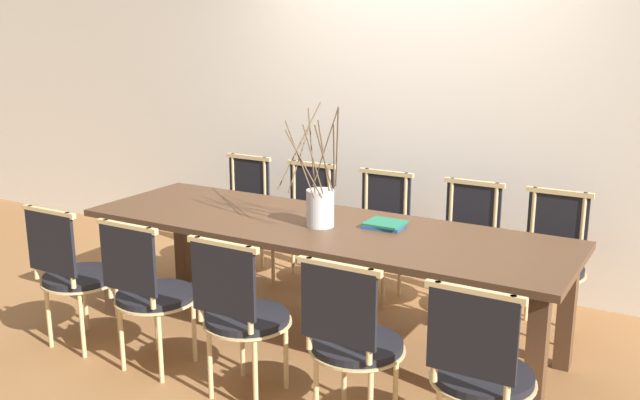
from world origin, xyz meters
TOP-DOWN VIEW (x-y plane):
  - ground_plane at (0.00, 0.00)m, footprint 16.00×16.00m
  - wall_rear at (0.00, 1.36)m, footprint 12.00×0.06m
  - dining_table at (0.00, 0.00)m, footprint 2.96×0.91m
  - chair_near_leftend at (-1.20, -0.81)m, footprint 0.46×0.46m
  - chair_near_left at (-0.61, -0.81)m, footprint 0.46×0.46m
  - chair_near_center at (0.01, -0.81)m, footprint 0.46×0.46m
  - chair_near_right at (0.64, -0.81)m, footprint 0.46×0.46m
  - chair_near_rightend at (1.24, -0.81)m, footprint 0.46×0.46m
  - chair_far_leftend at (-1.19, 0.81)m, footprint 0.46×0.46m
  - chair_far_left at (-0.61, 0.81)m, footprint 0.46×0.46m
  - chair_far_center at (-0.01, 0.81)m, footprint 0.46×0.46m
  - chair_far_right at (0.63, 0.81)m, footprint 0.46×0.46m
  - chair_far_rightend at (1.17, 0.81)m, footprint 0.46×0.46m
  - vase_centerpiece at (0.02, -0.03)m, footprint 0.36×0.41m
  - book_stack at (0.36, 0.13)m, footprint 0.24×0.20m

SIDE VIEW (x-z plane):
  - ground_plane at x=0.00m, z-range 0.00..0.00m
  - chair_near_leftend at x=-1.20m, z-range 0.04..0.92m
  - chair_near_left at x=-0.61m, z-range 0.04..0.92m
  - chair_near_center at x=0.01m, z-range 0.04..0.92m
  - chair_near_right at x=0.64m, z-range 0.04..0.92m
  - chair_near_rightend at x=1.24m, z-range 0.04..0.92m
  - chair_far_leftend at x=-1.19m, z-range 0.04..0.92m
  - chair_far_left at x=-0.61m, z-range 0.04..0.92m
  - chair_far_center at x=-0.01m, z-range 0.04..0.92m
  - chair_far_right at x=0.63m, z-range 0.04..0.92m
  - chair_far_rightend at x=1.17m, z-range 0.04..0.92m
  - dining_table at x=0.00m, z-range 0.28..1.01m
  - book_stack at x=0.36m, z-range 0.73..0.76m
  - vase_centerpiece at x=0.02m, z-range 0.50..1.21m
  - wall_rear at x=0.00m, z-range 0.00..3.20m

